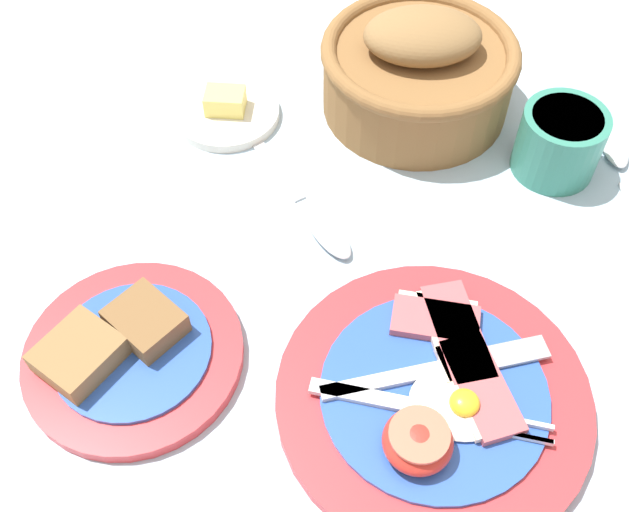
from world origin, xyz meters
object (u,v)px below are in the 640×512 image
breakfast_plate (435,396)px  bread_plate (128,351)px  teaspoon_near_cup (619,163)px  bread_basket (418,70)px  butter_dish (226,110)px  teaspoon_by_saucer (312,213)px  sugar_cup (560,141)px

breakfast_plate → bread_plate: breakfast_plate is taller
bread_plate → teaspoon_near_cup: (0.37, 0.33, -0.01)m
breakfast_plate → bread_basket: bearing=104.4°
bread_basket → teaspoon_near_cup: size_ratio=1.05×
breakfast_plate → teaspoon_near_cup: 0.33m
butter_dish → bread_plate: bearing=-85.1°
teaspoon_by_saucer → teaspoon_near_cup: bearing=71.4°
teaspoon_by_saucer → teaspoon_near_cup: size_ratio=0.81×
sugar_cup → teaspoon_by_saucer: size_ratio=0.53×
bread_plate → bread_basket: 0.40m
bread_basket → teaspoon_near_cup: (0.21, -0.03, -0.04)m
breakfast_plate → butter_dish: breakfast_plate is taller
bread_plate → teaspoon_near_cup: bread_plate is taller
bread_basket → butter_dish: (-0.18, -0.07, -0.04)m
bread_basket → teaspoon_near_cup: bearing=-8.4°
breakfast_plate → teaspoon_by_saucer: 0.21m
butter_dish → bread_basket: bearing=20.8°
teaspoon_by_saucer → sugar_cup: bearing=74.7°
bread_basket → butter_dish: size_ratio=1.81×
bread_basket → butter_dish: 0.20m
teaspoon_by_saucer → teaspoon_near_cup: same height
sugar_cup → teaspoon_by_saucer: (-0.21, -0.13, -0.03)m
breakfast_plate → teaspoon_by_saucer: bearing=133.0°
butter_dish → breakfast_plate: bearing=-44.2°
bread_plate → sugar_cup: 0.44m
bread_basket → teaspoon_near_cup: bread_basket is taller
sugar_cup → teaspoon_by_saucer: sugar_cup is taller
breakfast_plate → sugar_cup: 0.29m
sugar_cup → teaspoon_near_cup: size_ratio=0.42×
bread_basket → teaspoon_by_saucer: bread_basket is taller
teaspoon_near_cup → butter_dish: bearing=78.7°
breakfast_plate → sugar_cup: size_ratio=3.06×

